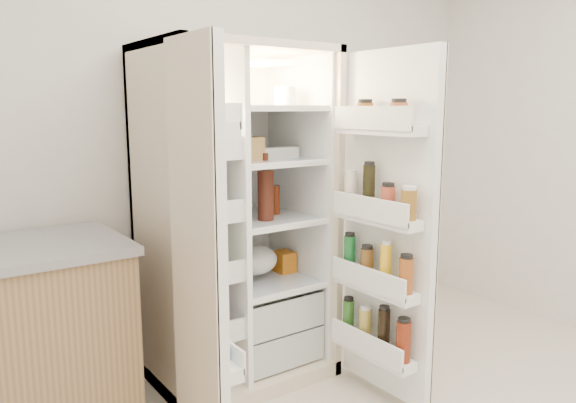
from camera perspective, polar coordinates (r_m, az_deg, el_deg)
wall_back at (r=3.34m, az=-6.09°, el=7.45°), size 4.00×0.02×2.70m
refrigerator at (r=3.04m, az=-5.59°, el=-4.34°), size 0.92×0.70×1.80m
freezer_door at (r=2.25m, az=-9.28°, el=-5.54°), size 0.15×0.40×1.72m
fridge_door at (r=2.75m, az=10.23°, el=-3.13°), size 0.17×0.58×1.72m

